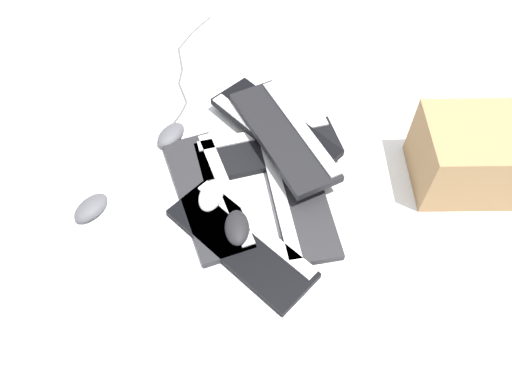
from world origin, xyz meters
The scene contains 14 objects.
ground_plane centered at (0.00, 0.00, 0.00)m, with size 3.20×3.20×0.00m, color white.
keyboard_0 centered at (0.21, -0.03, 0.01)m, with size 0.40×0.43×0.03m.
keyboard_1 centered at (0.04, 0.12, 0.01)m, with size 0.46×0.25×0.03m.
keyboard_2 centered at (-0.13, 0.02, 0.01)m, with size 0.29×0.46×0.03m.
keyboard_3 centered at (0.05, -0.14, 0.01)m, with size 0.46×0.31×0.03m.
keyboard_4 centered at (-0.19, 0.04, 0.04)m, with size 0.41×0.42×0.03m.
keyboard_5 centered at (-0.14, 0.07, 0.07)m, with size 0.46×0.35×0.03m.
mouse_0 centered at (-0.16, -0.29, 0.02)m, with size 0.11×0.07×0.04m, color #4C4C51.
mouse_1 centered at (0.08, -0.13, 0.05)m, with size 0.11×0.07×0.04m, color #B7B7BC.
mouse_2 centered at (-0.03, 0.11, 0.05)m, with size 0.11×0.07×0.04m, color black.
mouse_3 centered at (0.12, -0.47, 0.02)m, with size 0.11×0.07×0.04m, color #4C4C51.
mouse_4 centered at (0.18, -0.05, 0.05)m, with size 0.11×0.07×0.04m, color black.
cable_0 centered at (-0.43, -0.29, 0.00)m, with size 0.74×0.10×0.01m.
cardboard_box centered at (-0.06, 0.60, 0.10)m, with size 0.30×0.24×0.21m, color #9E774C.
Camera 1 is at (0.87, 0.05, 1.19)m, focal length 35.00 mm.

